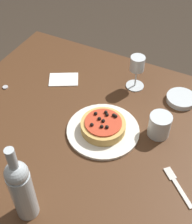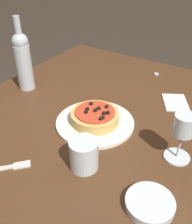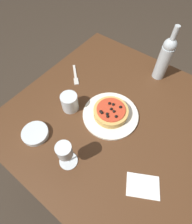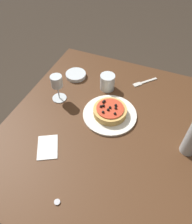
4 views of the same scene
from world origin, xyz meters
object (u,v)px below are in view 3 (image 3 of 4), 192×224
object	(u,v)px
dinner_plate	(110,115)
water_cup	(70,102)
pizza	(111,112)
wine_glass	(65,152)
dining_table	(123,130)
fork	(75,76)
side_bowl	(35,133)
wine_bottle	(165,58)

from	to	relation	value
dinner_plate	water_cup	world-z (taller)	water_cup
pizza	wine_glass	xyz separation A→B (m)	(-0.01, -0.30, 0.08)
dining_table	fork	world-z (taller)	fork
wine_glass	pizza	bearing A→B (deg)	88.17
pizza	side_bowl	bearing A→B (deg)	-125.86
dining_table	wine_bottle	xyz separation A→B (m)	(-0.01, 0.38, 0.23)
dining_table	dinner_plate	world-z (taller)	dinner_plate
wine_glass	side_bowl	size ratio (longest dim) A/B	1.26
dinner_plate	side_bowl	xyz separation A→B (m)	(-0.22, -0.30, 0.01)
wine_bottle	water_cup	bearing A→B (deg)	-117.85
pizza	dining_table	bearing A→B (deg)	14.93
dining_table	water_cup	world-z (taller)	water_cup
dinner_plate	wine_glass	bearing A→B (deg)	-91.82
side_bowl	wine_glass	bearing A→B (deg)	-0.09
water_cup	side_bowl	distance (m)	0.22
wine_glass	wine_bottle	world-z (taller)	wine_bottle
dinner_plate	pizza	distance (m)	0.03
pizza	fork	xyz separation A→B (m)	(-0.32, 0.10, -0.03)
dining_table	pizza	world-z (taller)	pizza
dining_table	dinner_plate	xyz separation A→B (m)	(-0.08, -0.02, 0.10)
wine_glass	wine_bottle	xyz separation A→B (m)	(0.07, 0.70, 0.02)
water_cup	wine_bottle	bearing A→B (deg)	62.15
pizza	water_cup	world-z (taller)	water_cup
wine_bottle	fork	distance (m)	0.51
dinner_plate	fork	size ratio (longest dim) A/B	2.13
pizza	fork	bearing A→B (deg)	162.70
dining_table	wine_glass	size ratio (longest dim) A/B	7.23
pizza	wine_glass	bearing A→B (deg)	-91.83
dining_table	fork	size ratio (longest dim) A/B	8.58
dining_table	fork	xyz separation A→B (m)	(-0.40, 0.08, 0.10)
dining_table	pizza	bearing A→B (deg)	-165.07
wine_glass	fork	world-z (taller)	wine_glass
pizza	dinner_plate	bearing A→B (deg)	100.25
wine_bottle	fork	xyz separation A→B (m)	(-0.39, -0.30, -0.13)
wine_glass	side_bowl	distance (m)	0.23
dinner_plate	wine_glass	world-z (taller)	wine_glass
water_cup	dining_table	bearing A→B (deg)	21.58
dinner_plate	wine_glass	xyz separation A→B (m)	(-0.01, -0.30, 0.10)
dining_table	dinner_plate	distance (m)	0.13
wine_bottle	water_cup	size ratio (longest dim) A/B	3.34
dinner_plate	side_bowl	world-z (taller)	side_bowl
wine_glass	dinner_plate	bearing A→B (deg)	88.18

